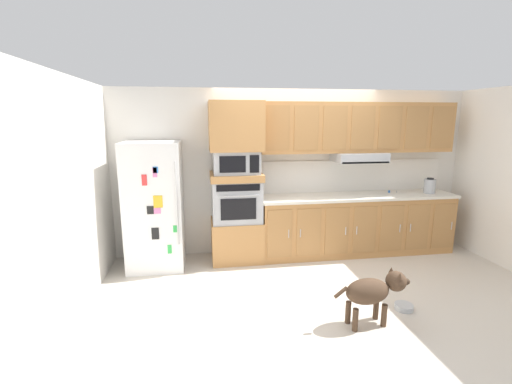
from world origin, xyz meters
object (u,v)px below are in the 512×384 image
(screwdriver, at_px, (390,191))
(electric_kettle, at_px, (430,186))
(dog_food_bowl, at_px, (404,307))
(microwave, at_px, (236,162))
(refrigerator, at_px, (155,206))
(built_in_oven, at_px, (236,200))
(dog, at_px, (374,290))

(screwdriver, distance_m, electric_kettle, 0.60)
(dog_food_bowl, bearing_deg, microwave, 134.10)
(refrigerator, bearing_deg, screwdriver, 2.74)
(microwave, height_order, screwdriver, microwave)
(refrigerator, distance_m, electric_kettle, 4.17)
(built_in_oven, bearing_deg, electric_kettle, -0.90)
(microwave, xyz_separation_m, screwdriver, (2.45, 0.10, -0.53))
(built_in_oven, bearing_deg, dog_food_bowl, -45.90)
(built_in_oven, height_order, dog, built_in_oven)
(microwave, relative_size, dog_food_bowl, 3.22)
(refrigerator, xyz_separation_m, screwdriver, (3.60, 0.17, 0.05))
(screwdriver, bearing_deg, dog_food_bowl, -112.99)
(built_in_oven, xyz_separation_m, electric_kettle, (3.02, -0.05, 0.13))
(built_in_oven, distance_m, microwave, 0.56)
(dog, xyz_separation_m, dog_food_bowl, (0.48, 0.20, -0.33))
(microwave, distance_m, dog_food_bowl, 2.79)
(electric_kettle, bearing_deg, microwave, 179.10)
(electric_kettle, bearing_deg, dog_food_bowl, -128.85)
(refrigerator, relative_size, electric_kettle, 7.33)
(refrigerator, distance_m, dog, 3.03)
(built_in_oven, relative_size, screwdriver, 4.21)
(built_in_oven, bearing_deg, refrigerator, -176.62)
(built_in_oven, relative_size, dog, 0.82)
(refrigerator, height_order, screwdriver, refrigerator)
(microwave, relative_size, electric_kettle, 2.68)
(dog, bearing_deg, microwave, 116.25)
(refrigerator, bearing_deg, built_in_oven, 3.38)
(refrigerator, distance_m, dog_food_bowl, 3.38)
(microwave, bearing_deg, dog, -58.21)
(dog_food_bowl, bearing_deg, refrigerator, 149.54)
(microwave, distance_m, dog, 2.52)
(built_in_oven, relative_size, electric_kettle, 2.92)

